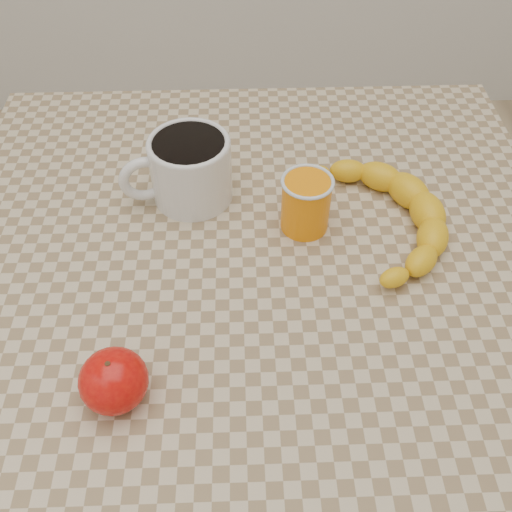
{
  "coord_description": "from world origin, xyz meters",
  "views": [
    {
      "loc": [
        -0.02,
        -0.46,
        1.28
      ],
      "look_at": [
        0.0,
        0.0,
        0.77
      ],
      "focal_mm": 40.0,
      "sensor_mm": 36.0,
      "label": 1
    }
  ],
  "objects_px": {
    "apple": "(114,381)",
    "banana": "(383,214)",
    "table": "(256,309)",
    "coffee_mug": "(188,167)",
    "orange_juice_glass": "(306,203)"
  },
  "relations": [
    {
      "from": "coffee_mug",
      "to": "apple",
      "type": "bearing_deg",
      "value": -101.32
    },
    {
      "from": "table",
      "to": "coffee_mug",
      "type": "distance_m",
      "value": 0.21
    },
    {
      "from": "coffee_mug",
      "to": "orange_juice_glass",
      "type": "bearing_deg",
      "value": -22.79
    },
    {
      "from": "banana",
      "to": "table",
      "type": "bearing_deg",
      "value": -168.91
    },
    {
      "from": "orange_juice_glass",
      "to": "banana",
      "type": "distance_m",
      "value": 0.1
    },
    {
      "from": "table",
      "to": "banana",
      "type": "relative_size",
      "value": 2.68
    },
    {
      "from": "table",
      "to": "coffee_mug",
      "type": "xyz_separation_m",
      "value": [
        -0.08,
        0.13,
        0.14
      ]
    },
    {
      "from": "table",
      "to": "banana",
      "type": "height_order",
      "value": "banana"
    },
    {
      "from": "orange_juice_glass",
      "to": "coffee_mug",
      "type": "bearing_deg",
      "value": 157.21
    },
    {
      "from": "table",
      "to": "banana",
      "type": "xyz_separation_m",
      "value": [
        0.17,
        0.07,
        0.11
      ]
    },
    {
      "from": "table",
      "to": "apple",
      "type": "height_order",
      "value": "apple"
    },
    {
      "from": "table",
      "to": "coffee_mug",
      "type": "bearing_deg",
      "value": 122.39
    },
    {
      "from": "apple",
      "to": "banana",
      "type": "height_order",
      "value": "apple"
    },
    {
      "from": "apple",
      "to": "banana",
      "type": "xyz_separation_m",
      "value": [
        0.31,
        0.24,
        -0.01
      ]
    },
    {
      "from": "apple",
      "to": "banana",
      "type": "distance_m",
      "value": 0.39
    }
  ]
}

